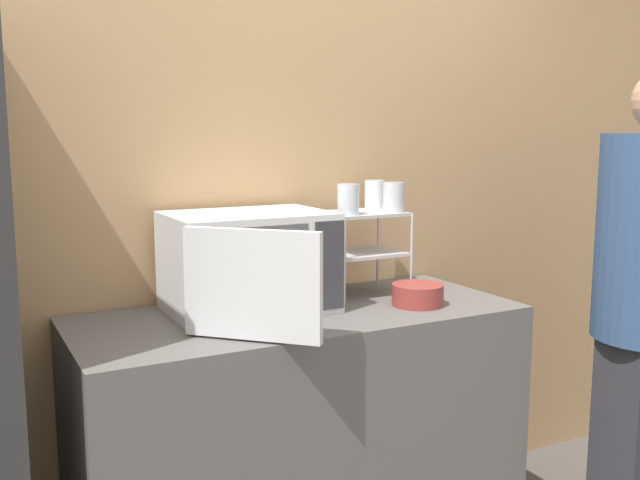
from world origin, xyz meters
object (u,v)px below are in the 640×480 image
(dish_rack, at_px, (362,235))
(bowl, at_px, (418,295))
(microwave, at_px, (249,263))
(glass_front_right, at_px, (393,197))
(glass_back_right, at_px, (375,194))
(glass_front_left, at_px, (348,200))

(dish_rack, height_order, bowl, dish_rack)
(microwave, relative_size, bowl, 3.84)
(dish_rack, relative_size, glass_front_right, 2.82)
(glass_back_right, xyz_separation_m, bowl, (-0.02, -0.32, -0.32))
(glass_back_right, distance_m, glass_front_right, 0.13)
(glass_front_left, bearing_deg, dish_rack, 33.07)
(dish_rack, bearing_deg, bowl, -73.03)
(microwave, distance_m, bowl, 0.60)
(glass_front_left, xyz_separation_m, glass_back_right, (0.20, 0.14, 0.00))
(glass_front_right, bearing_deg, dish_rack, 145.65)
(glass_front_left, relative_size, bowl, 0.61)
(microwave, distance_m, glass_front_left, 0.42)
(glass_front_right, bearing_deg, glass_front_left, -179.69)
(microwave, relative_size, glass_back_right, 6.31)
(microwave, distance_m, glass_back_right, 0.62)
(microwave, bearing_deg, glass_back_right, 12.76)
(glass_front_left, bearing_deg, microwave, 179.13)
(glass_back_right, height_order, bowl, glass_back_right)
(microwave, bearing_deg, dish_rack, 7.03)
(microwave, distance_m, dish_rack, 0.48)
(microwave, distance_m, glass_front_right, 0.60)
(microwave, xyz_separation_m, bowl, (0.55, -0.19, -0.13))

